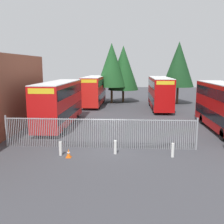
% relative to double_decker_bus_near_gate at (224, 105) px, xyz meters
% --- Properties ---
extents(ground_plane, '(100.00, 100.00, 0.00)m').
position_rel_double_decker_bus_near_gate_xyz_m(ground_plane, '(-10.21, 2.15, -2.42)').
color(ground_plane, '#3D3D42').
extents(palisade_fence, '(14.18, 0.14, 2.35)m').
position_rel_double_decker_bus_near_gate_xyz_m(palisade_fence, '(-10.88, -5.85, -1.24)').
color(palisade_fence, gray).
rests_on(palisade_fence, ground).
extents(double_decker_bus_near_gate, '(2.54, 10.81, 4.42)m').
position_rel_double_decker_bus_near_gate_xyz_m(double_decker_bus_near_gate, '(0.00, 0.00, 0.00)').
color(double_decker_bus_near_gate, '#B70C0C').
rests_on(double_decker_bus_near_gate, ground).
extents(double_decker_bus_behind_fence_left, '(2.54, 10.81, 4.42)m').
position_rel_double_decker_bus_near_gate_xyz_m(double_decker_bus_behind_fence_left, '(-15.73, 1.34, 0.00)').
color(double_decker_bus_behind_fence_left, red).
rests_on(double_decker_bus_behind_fence_left, ground).
extents(double_decker_bus_behind_fence_right, '(2.54, 10.81, 4.42)m').
position_rel_double_decker_bus_near_gate_xyz_m(double_decker_bus_behind_fence_right, '(-4.44, 12.73, 0.00)').
color(double_decker_bus_behind_fence_right, '#B70C0C').
rests_on(double_decker_bus_behind_fence_right, ground).
extents(double_decker_bus_far_back, '(2.54, 10.81, 4.42)m').
position_rel_double_decker_bus_near_gate_xyz_m(double_decker_bus_far_back, '(-14.13, 15.69, 0.00)').
color(double_decker_bus_far_back, red).
rests_on(double_decker_bus_far_back, ground).
extents(bollard_near_left, '(0.20, 0.20, 0.95)m').
position_rel_double_decker_bus_near_gate_xyz_m(bollard_near_left, '(-13.31, -7.69, -1.95)').
color(bollard_near_left, silver).
rests_on(bollard_near_left, ground).
extents(bollard_center_front, '(0.20, 0.20, 0.95)m').
position_rel_double_decker_bus_near_gate_xyz_m(bollard_center_front, '(-9.63, -7.14, -1.95)').
color(bollard_center_front, silver).
rests_on(bollard_center_front, ground).
extents(bollard_near_right, '(0.20, 0.20, 0.95)m').
position_rel_double_decker_bus_near_gate_xyz_m(bollard_near_right, '(-5.80, -7.53, -1.95)').
color(bollard_near_right, silver).
rests_on(bollard_near_right, ground).
extents(traffic_cone_by_gate, '(0.34, 0.34, 0.59)m').
position_rel_double_decker_bus_near_gate_xyz_m(traffic_cone_by_gate, '(-12.67, -8.10, -2.13)').
color(traffic_cone_by_gate, orange).
rests_on(traffic_cone_by_gate, ground).
extents(tree_tall_back, '(4.89, 4.89, 9.75)m').
position_rel_double_decker_bus_near_gate_xyz_m(tree_tall_back, '(-1.08, 17.99, 3.82)').
color(tree_tall_back, '#4C3823').
rests_on(tree_tall_back, ground).
extents(tree_short_side, '(4.85, 4.85, 9.60)m').
position_rel_double_decker_bus_near_gate_xyz_m(tree_short_side, '(-11.62, 18.33, 3.70)').
color(tree_short_side, '#4C3823').
rests_on(tree_short_side, ground).
extents(tree_mid_row, '(5.05, 5.05, 9.29)m').
position_rel_double_decker_bus_near_gate_xyz_m(tree_mid_row, '(-9.78, 19.61, 3.25)').
color(tree_mid_row, '#4C3823').
rests_on(tree_mid_row, ground).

